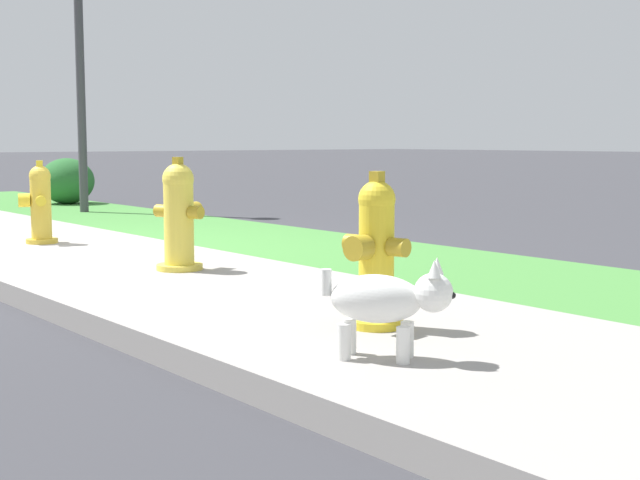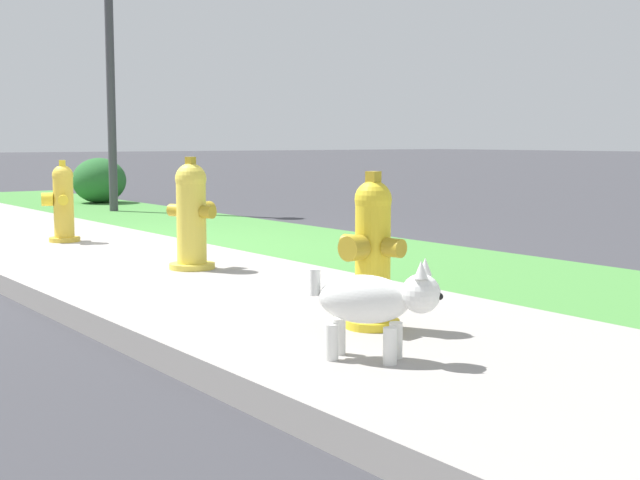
% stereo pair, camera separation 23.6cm
% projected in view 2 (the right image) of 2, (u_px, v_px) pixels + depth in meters
% --- Properties ---
extents(ground_plane, '(120.00, 120.00, 0.00)m').
position_uv_depth(ground_plane, '(87.00, 251.00, 7.42)').
color(ground_plane, '#38383D').
extents(sidewalk_pavement, '(18.00, 2.06, 0.01)m').
position_uv_depth(sidewalk_pavement, '(87.00, 251.00, 7.42)').
color(sidewalk_pavement, '#9E9993').
rests_on(sidewalk_pavement, ground).
extents(grass_verge, '(18.00, 1.73, 0.01)m').
position_uv_depth(grass_verge, '(278.00, 236.00, 8.51)').
color(grass_verge, '#47893D').
rests_on(grass_verge, ground).
extents(fire_hydrant_by_grass_verge, '(0.40, 0.38, 0.81)m').
position_uv_depth(fire_hydrant_by_grass_verge, '(192.00, 216.00, 6.31)').
color(fire_hydrant_by_grass_verge, yellow).
rests_on(fire_hydrant_by_grass_verge, ground).
extents(fire_hydrant_far_end, '(0.37, 0.34, 0.74)m').
position_uv_depth(fire_hydrant_far_end, '(63.00, 203.00, 8.00)').
color(fire_hydrant_far_end, gold).
rests_on(fire_hydrant_far_end, ground).
extents(fire_hydrant_at_driveway, '(0.36, 0.33, 0.77)m').
position_uv_depth(fire_hydrant_at_driveway, '(371.00, 254.00, 4.31)').
color(fire_hydrant_at_driveway, yellow).
rests_on(fire_hydrant_at_driveway, ground).
extents(small_white_dog, '(0.49, 0.42, 0.44)m').
position_uv_depth(small_white_dog, '(375.00, 301.00, 3.69)').
color(small_white_dog, white).
rests_on(small_white_dog, ground).
extents(shrub_bush_mid_verge, '(0.78, 0.78, 0.66)m').
position_uv_depth(shrub_bush_mid_verge, '(99.00, 181.00, 13.05)').
color(shrub_bush_mid_verge, '#28662D').
rests_on(shrub_bush_mid_verge, ground).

